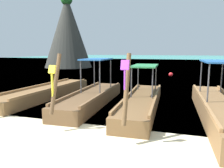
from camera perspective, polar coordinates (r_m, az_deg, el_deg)
The scene contains 8 objects.
ground at distance 5.39m, azimuth -13.21°, elevation -17.11°, with size 120.00×120.00×0.00m, color beige.
sea_water at distance 66.17m, azimuth 15.30°, elevation 6.43°, with size 120.00×120.00×0.00m, color #2DB29E.
longtail_boat_turquoise_ribbon at distance 11.32m, azimuth -17.14°, elevation -2.13°, with size 1.58×7.07×2.46m.
longtail_boat_yellow_ribbon at distance 9.45m, azimuth -5.45°, elevation -3.49°, with size 1.46×6.27×2.26m.
longtail_boat_violet_ribbon at distance 8.75m, azimuth 7.98°, elevation -4.64°, with size 1.40×6.57×2.28m.
longtail_boat_orange_ribbon at distance 8.19m, azimuth 26.51°, elevation -6.00°, with size 1.32×7.09×2.58m.
karst_rock at distance 32.07m, azimuth -11.94°, elevation 13.23°, with size 6.92×6.71×10.27m.
mooring_buoy_near at distance 20.37m, azimuth 15.41°, elevation 2.45°, with size 0.40×0.40×0.40m.
Camera 1 is at (2.53, -4.15, 2.33)m, focal length 34.27 mm.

